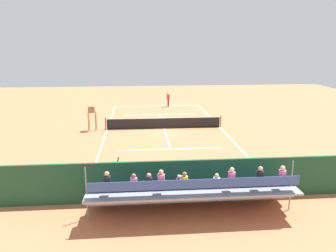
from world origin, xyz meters
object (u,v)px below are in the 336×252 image
Objects in this scene: line_judge at (119,175)px; courtside_bench at (243,180)px; umpire_chair at (92,116)px; tennis_racket at (160,107)px; tennis_ball_near at (153,109)px; tennis_player at (168,98)px; bleacher_stand at (191,193)px; equipment_bag at (207,190)px; tennis_net at (164,123)px.

courtside_bench is at bearing 179.31° from line_judge.
tennis_racket is (-6.52, -10.29, -1.30)m from umpire_chair.
tennis_ball_near is 0.03× the size of line_judge.
line_judge is (4.60, 23.64, 0.00)m from tennis_player.
bleacher_stand is 4.23× the size of umpire_chair.
umpire_chair is (6.19, -15.16, 0.32)m from bleacher_stand.
umpire_chair is at bearing -60.92° from equipment_bag.
tennis_player is (-1.32, -10.45, 0.51)m from tennis_net.
bleacher_stand reaches higher than umpire_chair.
bleacher_stand is 137.27× the size of tennis_ball_near.
tennis_racket is (-0.34, -25.45, -0.98)m from bleacher_stand.
bleacher_stand is 24.20m from tennis_ball_near.
tennis_net is 4.81× the size of umpire_chair.
tennis_net is 19.55× the size of tennis_racket.
umpire_chair is 13.07m from tennis_player.
tennis_net is 5.35× the size of line_judge.
bleacher_stand is 25.89m from tennis_player.
tennis_racket is (0.99, 0.40, -1.00)m from tennis_player.
bleacher_stand reaches higher than tennis_net.
tennis_net is at bearing 88.15° from tennis_racket.
bleacher_stand is 4.70× the size of tennis_player.
bleacher_stand is 16.38m from umpire_chair.
line_judge reaches higher than equipment_bag.
courtside_bench is 22.34m from tennis_ball_near.
tennis_net is at bearing 82.81° from tennis_player.
tennis_player reaches higher than equipment_bag.
umpire_chair is 4.06× the size of tennis_racket.
tennis_player reaches higher than courtside_bench.
tennis_player and line_judge have the same top height.
umpire_chair is 1.11× the size of tennis_player.
tennis_racket is 23.54m from line_judge.
bleacher_stand is 17.19× the size of tennis_racket.
tennis_ball_near is 22.16m from line_judge.
courtside_bench is at bearing 94.10° from tennis_player.
tennis_player is at bearing -97.19° from tennis_net.
tennis_player is 3.66× the size of tennis_racket.
bleacher_stand reaches higher than courtside_bench.
bleacher_stand is 10.07× the size of equipment_bag.
umpire_chair is at bearing 58.06° from tennis_ball_near.
courtside_bench reaches higher than tennis_ball_near.
courtside_bench is at bearing -176.13° from equipment_bag.
bleacher_stand is at bearing 35.16° from courtside_bench.
line_judge is at bearing 76.04° from tennis_net.
umpire_chair reaches higher than tennis_ball_near.
tennis_racket is (2.69, -23.32, -0.54)m from courtside_bench.
tennis_player reaches higher than tennis_net.
equipment_bag is (-1.12, 13.40, -0.32)m from tennis_net.
line_judge is (3.28, 13.20, 0.51)m from tennis_net.
line_judge is at bearing 79.00° from tennis_player.
tennis_net is 5.35× the size of tennis_player.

